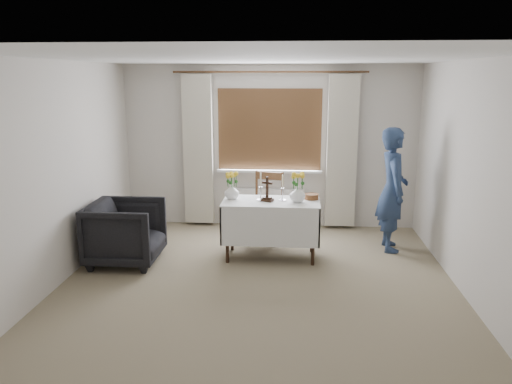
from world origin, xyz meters
TOP-DOWN VIEW (x-y plane):
  - ground at (0.00, 0.00)m, footprint 5.00×5.00m
  - altar_table at (0.10, 1.03)m, footprint 1.24×0.64m
  - wooden_chair at (-0.02, 1.67)m, footprint 0.56×0.56m
  - armchair at (-1.71, 0.69)m, footprint 0.89×0.86m
  - person at (1.71, 1.49)m, footprint 0.41×0.62m
  - radiator at (0.00, 2.42)m, footprint 1.10×0.10m
  - wooden_cross at (0.05, 1.02)m, footprint 0.18×0.15m
  - candlestick_left at (-0.03, 1.06)m, footprint 0.13×0.13m
  - candlestick_right at (0.25, 1.07)m, footprint 0.13×0.13m
  - flower_vase_left at (-0.41, 1.09)m, footprint 0.25×0.25m
  - flower_vase_right at (0.44, 1.00)m, footprint 0.25×0.25m
  - wicker_basket at (0.62, 1.17)m, footprint 0.21×0.21m

SIDE VIEW (x-z plane):
  - ground at x=0.00m, z-range 0.00..0.00m
  - radiator at x=0.00m, z-range 0.00..0.60m
  - altar_table at x=0.10m, z-range 0.00..0.76m
  - armchair at x=-1.71m, z-range 0.00..0.80m
  - wooden_chair at x=-0.02m, z-range 0.00..0.99m
  - wicker_basket at x=0.62m, z-range 0.76..0.83m
  - person at x=1.71m, z-range 0.00..1.67m
  - flower_vase_left at x=-0.41m, z-range 0.76..0.96m
  - flower_vase_right at x=0.44m, z-range 0.76..0.97m
  - wooden_cross at x=0.05m, z-range 0.76..1.08m
  - candlestick_right at x=0.25m, z-range 0.76..1.10m
  - candlestick_left at x=-0.03m, z-range 0.76..1.12m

